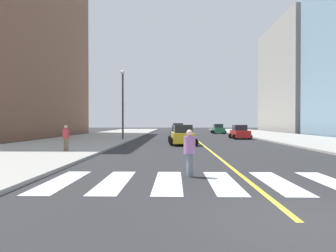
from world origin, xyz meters
name	(u,v)px	position (x,y,z in m)	size (l,w,h in m)	color
ground_plane	(300,223)	(0.00, 0.00, 0.00)	(220.00, 220.00, 0.00)	#28282B
sidewalk_kerb_west	(64,144)	(-12.20, 20.00, 0.07)	(10.00, 120.00, 0.15)	#9E9B93
crosswalk_paint	(250,182)	(0.00, 4.00, 0.01)	(13.50, 4.00, 0.01)	silver
lane_divider_paint	(191,135)	(0.00, 40.00, 0.01)	(0.16, 80.00, 0.01)	yellow
parking_garage_concrete	(315,78)	(27.77, 59.46, 11.57)	(18.00, 24.00, 23.14)	#9E9B93
car_black_nearest	(178,129)	(-1.97, 43.30, 0.87)	(2.64, 4.19, 1.86)	black
car_green_second	(218,129)	(5.25, 47.61, 0.81)	(2.47, 3.91, 1.73)	#236B42
car_yellow_third	(183,136)	(-1.80, 20.41, 0.83)	(2.62, 4.08, 1.79)	gold
car_red_fourth	(240,132)	(5.39, 30.51, 0.79)	(2.39, 3.81, 1.70)	red
car_white_fifth	(179,133)	(-2.00, 27.17, 0.79)	(2.46, 3.84, 1.69)	silver
pedestrian_crossing	(189,151)	(-1.95, 4.97, 0.95)	(0.43, 0.43, 1.72)	slate
pedestrian_walking_west	(66,137)	(-9.49, 13.18, 1.07)	(0.41, 0.41, 1.66)	brown
street_lamp	(123,99)	(-8.21, 26.91, 4.61)	(0.44, 0.44, 7.57)	#38383D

